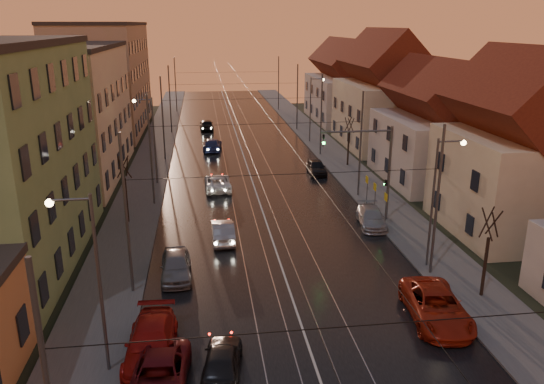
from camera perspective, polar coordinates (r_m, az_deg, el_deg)
name	(u,v)px	position (r m, az deg, el deg)	size (l,w,h in m)	color
ground	(321,384)	(23.33, 5.31, -19.91)	(160.00, 160.00, 0.00)	black
road	(243,156)	(59.84, -3.09, 3.94)	(16.00, 120.00, 0.04)	black
sidewalk_left	(153,158)	(59.93, -12.68, 3.60)	(4.00, 120.00, 0.15)	#4C4C4C
sidewalk_right	(330,152)	(61.39, 6.28, 4.26)	(4.00, 120.00, 0.15)	#4C4C4C
tram_rail_0	(224,156)	(59.71, -5.20, 3.89)	(0.06, 120.00, 0.03)	gray
tram_rail_1	(237,155)	(59.78, -3.83, 3.94)	(0.06, 120.00, 0.03)	gray
tram_rail_2	(250,155)	(59.90, -2.35, 4.00)	(0.06, 120.00, 0.03)	gray
tram_rail_3	(263,155)	(60.04, -0.99, 4.04)	(0.06, 120.00, 0.03)	gray
apartment_left_2	(63,115)	(54.21, -21.60, 7.74)	(10.00, 20.00, 12.00)	beige
apartment_left_3	(104,79)	(77.42, -17.59, 11.53)	(10.00, 24.00, 14.00)	tan
house_right_1	(517,157)	(40.28, 24.88, 3.47)	(8.67, 10.20, 10.80)	beige
house_right_2	(436,132)	(51.61, 17.24, 6.21)	(9.18, 12.24, 9.20)	beige
house_right_3	(383,98)	(65.17, 11.90, 9.89)	(9.18, 14.28, 11.50)	beige
house_right_4	(344,87)	(82.34, 7.74, 11.13)	(9.18, 16.32, 10.00)	beige
catenary_pole_l_1	(126,216)	(28.96, -15.38, -2.55)	(0.16, 0.16, 9.00)	#595B60
catenary_pole_r_1	(437,203)	(31.48, 17.33, -1.10)	(0.16, 0.16, 9.00)	#595B60
catenary_pole_l_2	(151,151)	(43.28, -12.91, 4.27)	(0.16, 0.16, 9.00)	#595B60
catenary_pole_r_2	(361,145)	(45.00, 9.51, 4.98)	(0.16, 0.16, 9.00)	#595B60
catenary_pole_l_3	(163,119)	(57.94, -11.67, 7.67)	(0.16, 0.16, 9.00)	#595B60
catenary_pole_r_3	(321,116)	(59.24, 5.32, 8.17)	(0.16, 0.16, 9.00)	#595B60
catenary_pole_l_4	(170,100)	(72.74, -10.92, 9.69)	(0.16, 0.16, 9.00)	#595B60
catenary_pole_r_4	(297,98)	(73.78, 2.74, 10.09)	(0.16, 0.16, 9.00)	#595B60
catenary_pole_l_5	(176,85)	(90.59, -10.34, 11.24)	(0.16, 0.16, 9.00)	#595B60
catenary_pole_r_5	(279,84)	(91.43, 0.71, 11.58)	(0.16, 0.16, 9.00)	#595B60
street_lamp_0	(90,268)	(22.53, -18.98, -7.78)	(1.75, 0.32, 8.00)	#595B60
street_lamp_1	(439,191)	(32.44, 17.48, 0.15)	(1.75, 0.32, 8.00)	#595B60
street_lamp_2	(150,132)	(49.09, -12.95, 6.29)	(1.75, 0.32, 8.00)	#595B60
street_lamp_3	(313,103)	(66.05, 4.42, 9.51)	(1.75, 0.32, 8.00)	#595B60
traffic_light_mast	(376,162)	(39.24, 11.17, 3.17)	(5.30, 0.32, 7.20)	#595B60
bare_tree_0	(126,191)	(40.15, -15.46, 0.05)	(1.09, 1.09, 5.11)	black
bare_tree_1	(486,255)	(30.43, 22.06, -6.34)	(1.09, 1.09, 5.11)	black
bare_tree_2	(348,143)	(55.30, 8.23, 5.26)	(1.09, 1.09, 5.11)	black
driving_car_0	(222,360)	(23.52, -5.38, -17.54)	(1.57, 3.89, 1.33)	black
driving_car_1	(223,231)	(36.33, -5.30, -4.23)	(1.47, 4.21, 1.39)	gray
driving_car_2	(218,183)	(47.47, -5.86, 1.02)	(2.24, 4.85, 1.35)	silver
driving_car_3	(212,145)	(62.43, -6.43, 5.07)	(1.98, 4.87, 1.41)	navy
driving_car_4	(207,125)	(74.74, -7.05, 7.18)	(1.79, 4.46, 1.52)	black
parked_left_1	(159,377)	(22.94, -12.05, -18.87)	(2.28, 4.94, 1.37)	#5F1016
parked_left_2	(151,342)	(24.92, -12.89, -15.49)	(2.09, 5.15, 1.49)	#A21410
parked_left_3	(176,266)	(31.66, -10.29, -7.79)	(1.75, 4.35, 1.48)	gray
parked_right_0	(436,306)	(28.18, 17.24, -11.64)	(2.58, 5.60, 1.56)	#A32210
parked_right_1	(371,217)	(39.54, 10.64, -2.69)	(1.82, 4.47, 1.30)	#A7A8AC
parked_right_2	(316,167)	(52.50, 4.80, 2.70)	(1.63, 4.05, 1.38)	black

